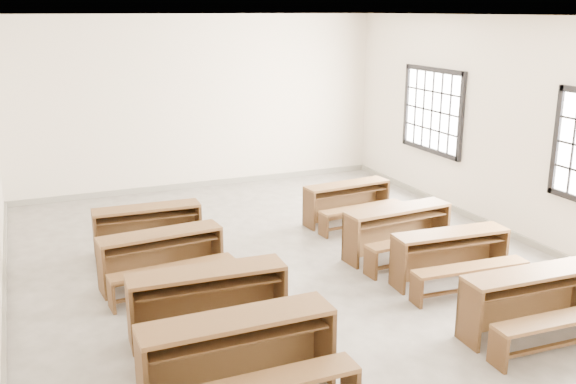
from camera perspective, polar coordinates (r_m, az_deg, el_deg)
name	(u,v)px	position (r m, az deg, el deg)	size (l,w,h in m)	color
room	(295,103)	(8.07, 0.59, 7.89)	(8.50, 8.50, 3.20)	gray
desk_set_0	(240,354)	(5.65, -4.29, -14.14)	(1.69, 0.88, 0.76)	brown
desk_set_1	(209,299)	(6.68, -7.03, -9.45)	(1.65, 0.92, 0.73)	brown
desk_set_2	(162,255)	(7.99, -11.11, -5.52)	(1.55, 0.90, 0.67)	brown
desk_set_3	(148,226)	(9.08, -12.32, -3.00)	(1.49, 0.81, 0.66)	brown
desk_set_4	(533,299)	(7.15, 20.95, -8.90)	(1.55, 0.85, 0.68)	brown
desk_set_5	(452,254)	(8.14, 14.36, -5.36)	(1.51, 0.85, 0.66)	brown
desk_set_6	(399,229)	(8.85, 9.87, -3.23)	(1.59, 0.91, 0.69)	brown
desk_set_7	(348,200)	(10.17, 5.38, -0.72)	(1.47, 0.86, 0.64)	brown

